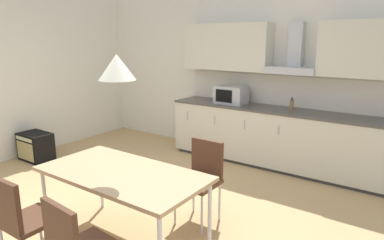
# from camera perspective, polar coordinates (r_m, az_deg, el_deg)

# --- Properties ---
(ground_plane) EXTENTS (8.57, 7.94, 0.02)m
(ground_plane) POSITION_cam_1_polar(r_m,az_deg,el_deg) (4.03, -10.22, -15.23)
(ground_plane) COLOR tan
(wall_back) EXTENTS (6.85, 0.10, 2.73)m
(wall_back) POSITION_cam_1_polar(r_m,az_deg,el_deg) (5.78, 8.56, 7.91)
(wall_back) COLOR silver
(wall_back) RESTS_ON ground_plane
(kitchen_counter) EXTENTS (3.68, 0.63, 0.89)m
(kitchen_counter) POSITION_cam_1_polar(r_m,az_deg,el_deg) (5.29, 15.24, -3.08)
(kitchen_counter) COLOR #333333
(kitchen_counter) RESTS_ON ground_plane
(backsplash_tile) EXTENTS (3.66, 0.02, 0.47)m
(backsplash_tile) POSITION_cam_1_polar(r_m,az_deg,el_deg) (5.41, 16.72, 4.54)
(backsplash_tile) COLOR silver
(backsplash_tile) RESTS_ON kitchen_counter
(upper_wall_cabinets) EXTENTS (3.66, 0.40, 0.73)m
(upper_wall_cabinets) POSITION_cam_1_polar(r_m,az_deg,el_deg) (5.21, 16.65, 11.31)
(upper_wall_cabinets) COLOR beige
(microwave) EXTENTS (0.48, 0.35, 0.28)m
(microwave) POSITION_cam_1_polar(r_m,az_deg,el_deg) (5.52, 6.55, 4.21)
(microwave) COLOR #ADADB2
(microwave) RESTS_ON kitchen_counter
(bottle_brown) EXTENTS (0.06, 0.06, 0.18)m
(bottle_brown) POSITION_cam_1_polar(r_m,az_deg,el_deg) (5.19, 16.27, 2.46)
(bottle_brown) COLOR brown
(bottle_brown) RESTS_ON kitchen_counter
(dining_table) EXTENTS (1.58, 0.81, 0.73)m
(dining_table) POSITION_cam_1_polar(r_m,az_deg,el_deg) (3.24, -11.51, -9.16)
(dining_table) COLOR tan
(dining_table) RESTS_ON ground_plane
(chair_far_right) EXTENTS (0.40, 0.40, 0.87)m
(chair_far_right) POSITION_cam_1_polar(r_m,az_deg,el_deg) (3.64, 1.66, -8.81)
(chair_far_right) COLOR #4C2D1E
(chair_far_right) RESTS_ON ground_plane
(chair_near_left) EXTENTS (0.41, 0.41, 0.87)m
(chair_near_left) POSITION_cam_1_polar(r_m,az_deg,el_deg) (3.16, -26.73, -13.99)
(chair_near_left) COLOR #4C2D1E
(chair_near_left) RESTS_ON ground_plane
(guitar_amp) EXTENTS (0.52, 0.37, 0.44)m
(guitar_amp) POSITION_cam_1_polar(r_m,az_deg,el_deg) (6.05, -24.60, -4.02)
(guitar_amp) COLOR black
(guitar_amp) RESTS_ON ground_plane
(pendant_lamp) EXTENTS (0.32, 0.32, 0.22)m
(pendant_lamp) POSITION_cam_1_polar(r_m,az_deg,el_deg) (3.01, -12.40, 8.60)
(pendant_lamp) COLOR silver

